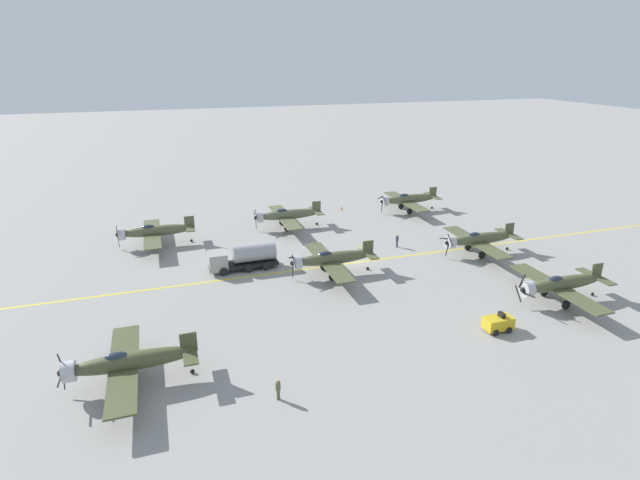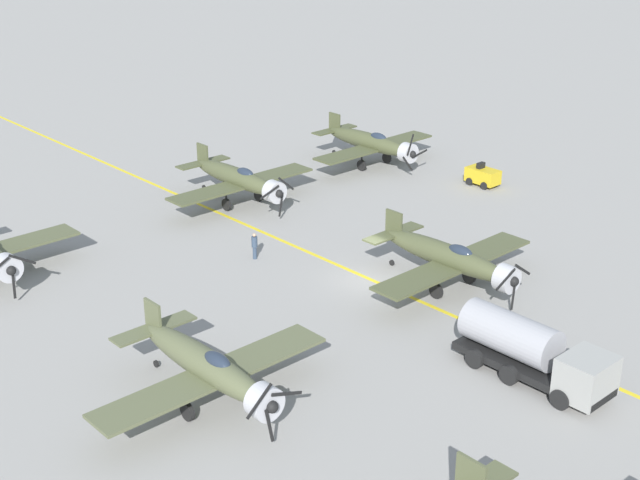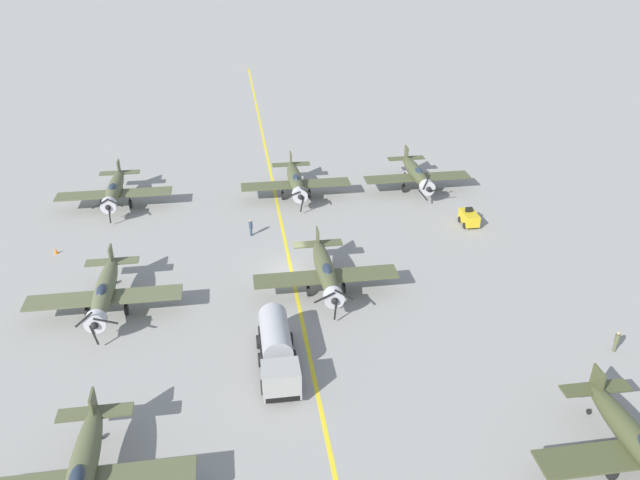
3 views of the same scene
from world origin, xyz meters
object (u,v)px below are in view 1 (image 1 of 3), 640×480
(airplane_far_left, at_px, (128,362))
(airplane_near_center, at_px, (479,239))
(fuel_tanker, at_px, (243,257))
(ground_crew_inspecting, at_px, (397,240))
(airplane_far_right, at_px, (155,231))
(tow_tractor, at_px, (498,323))
(airplane_near_right, at_px, (408,199))
(traffic_cone, at_px, (341,208))
(ground_crew_walking, at_px, (278,389))
(airplane_mid_center, at_px, (331,259))
(airplane_near_left, at_px, (560,284))
(airplane_mid_right, at_px, (287,215))

(airplane_far_left, relative_size, airplane_near_center, 1.00)
(fuel_tanker, relative_size, ground_crew_inspecting, 4.60)
(ground_crew_inspecting, bearing_deg, airplane_far_right, 70.81)
(fuel_tanker, relative_size, tow_tractor, 3.08)
(airplane_near_right, relative_size, traffic_cone, 21.82)
(airplane_far_left, xyz_separation_m, airplane_near_right, (34.16, -41.31, 0.00))
(ground_crew_inspecting, bearing_deg, tow_tractor, 177.78)
(traffic_cone, bearing_deg, ground_crew_inspecting, -177.14)
(airplane_far_left, height_order, ground_crew_walking, airplane_far_left)
(airplane_far_right, distance_m, fuel_tanker, 14.82)
(airplane_near_center, xyz_separation_m, ground_crew_inspecting, (5.42, 8.55, -1.06))
(airplane_mid_center, bearing_deg, tow_tractor, -134.49)
(airplane_far_left, bearing_deg, airplane_far_right, 5.71)
(traffic_cone, bearing_deg, airplane_mid_center, 156.83)
(airplane_far_left, bearing_deg, airplane_near_left, -78.55)
(airplane_near_left, relative_size, airplane_near_right, 1.00)
(airplane_far_left, bearing_deg, airplane_mid_center, -45.61)
(airplane_near_right, height_order, traffic_cone, airplane_near_right)
(airplane_far_right, bearing_deg, traffic_cone, -79.17)
(traffic_cone, bearing_deg, tow_tractor, -179.92)
(airplane_far_right, distance_m, airplane_near_right, 39.05)
(airplane_near_center, bearing_deg, airplane_mid_center, 106.27)
(airplane_near_left, height_order, tow_tractor, airplane_near_left)
(airplane_near_center, relative_size, tow_tractor, 4.62)
(airplane_near_center, relative_size, airplane_near_left, 1.00)
(airplane_far_right, bearing_deg, ground_crew_walking, -171.89)
(airplane_near_center, relative_size, airplane_near_right, 1.00)
(airplane_near_left, distance_m, traffic_cone, 38.76)
(airplane_mid_center, relative_size, airplane_near_right, 1.00)
(airplane_near_left, xyz_separation_m, traffic_cone, (37.55, 9.44, -1.74))
(airplane_mid_center, relative_size, tow_tractor, 4.62)
(airplane_far_left, distance_m, tow_tractor, 31.69)
(airplane_near_left, bearing_deg, airplane_mid_center, 55.20)
(airplane_far_left, height_order, traffic_cone, airplane_far_left)
(ground_crew_walking, xyz_separation_m, traffic_cone, (43.63, -21.29, -0.66))
(airplane_far_right, xyz_separation_m, airplane_near_right, (3.59, -38.88, 0.00))
(airplane_near_left, height_order, ground_crew_inspecting, airplane_near_left)
(tow_tractor, height_order, traffic_cone, tow_tractor)
(airplane_near_left, height_order, airplane_mid_right, airplane_near_left)
(traffic_cone, bearing_deg, airplane_mid_right, 120.14)
(airplane_near_left, distance_m, tow_tractor, 9.89)
(ground_crew_walking, height_order, ground_crew_inspecting, ground_crew_inspecting)
(airplane_near_left, relative_size, ground_crew_walking, 7.03)
(airplane_far_left, relative_size, airplane_near_left, 1.00)
(airplane_far_right, xyz_separation_m, traffic_cone, (7.83, -29.12, -1.74))
(airplane_far_left, distance_m, airplane_near_left, 41.00)
(airplane_mid_right, xyz_separation_m, ground_crew_inspecting, (-12.01, -11.73, -1.06))
(ground_crew_walking, height_order, traffic_cone, ground_crew_walking)
(airplane_near_right, bearing_deg, airplane_far_left, 122.38)
(fuel_tanker, xyz_separation_m, tow_tractor, (-21.31, -19.57, -0.72))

